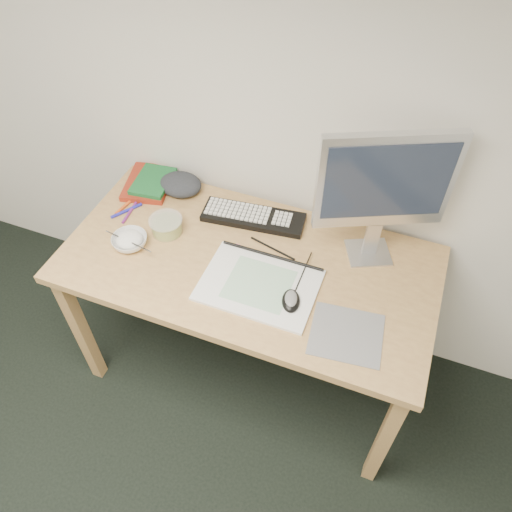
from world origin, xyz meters
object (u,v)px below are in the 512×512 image
Objects in this scene: sketchpad at (259,285)px; keyboard at (253,217)px; monitor at (385,185)px; rice_bowl at (130,241)px; desk at (248,276)px.

sketchpad is 1.00× the size of keyboard.
sketchpad is 0.55m from monitor.
rice_bowl is at bearing -148.59° from keyboard.
monitor is (0.41, 0.20, 0.42)m from desk.
monitor is 3.95× the size of rice_bowl.
sketchpad is 0.34m from keyboard.
sketchpad is 0.77× the size of monitor.
desk is 10.36× the size of rice_bowl.
rice_bowl reaches higher than desk.
rice_bowl reaches higher than sketchpad.
rice_bowl is (-0.86, -0.29, -0.31)m from monitor.
desk is 3.40× the size of sketchpad.
rice_bowl is at bearing -169.47° from desk.
rice_bowl is at bearing 173.50° from monitor.
desk is at bearing -80.61° from keyboard.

